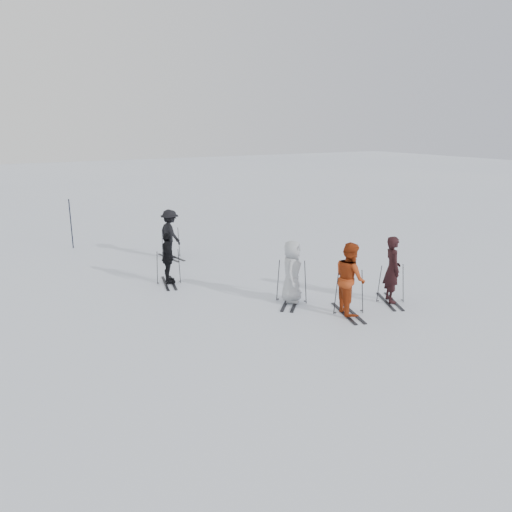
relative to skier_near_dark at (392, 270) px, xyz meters
The scene contains 12 objects.
ground 3.64m from the skier_near_dark, 139.73° to the left, with size 120.00×120.00×0.00m, color silver.
skier_near_dark is the anchor object (origin of this frame).
skier_red 1.67m from the skier_near_dark, behind, with size 0.97×0.75×1.99m, color #953210.
skier_grey 2.91m from the skier_near_dark, 150.06° to the left, with size 0.89×0.58×1.82m, color #A8ACB1.
skier_uphill_left 7.03m from the skier_near_dark, 135.77° to the left, with size 0.98×0.41×1.68m, color black.
skier_uphill_far 8.83m from the skier_near_dark, 115.57° to the left, with size 1.21×0.69×1.87m, color black.
skis_near_dark 0.39m from the skier_near_dark, ahead, with size 0.85×1.61×1.17m, color black, non-canonical shape.
skis_red 1.71m from the skier_near_dark, behind, with size 0.91×1.73×1.26m, color black, non-canonical shape.
skis_grey 2.93m from the skier_near_dark, 150.06° to the left, with size 0.95×1.80×1.32m, color black, non-canonical shape.
skis_uphill_left 7.04m from the skier_near_dark, 135.77° to the left, with size 0.85×1.60×1.17m, color black, non-canonical shape.
skis_uphill_far 8.84m from the skier_near_dark, 115.57° to the left, with size 0.86×1.63×1.19m, color black, non-canonical shape.
piste_marker 13.39m from the skier_near_dark, 120.74° to the left, with size 0.05×0.05×2.07m, color black.
Camera 1 is at (-7.66, -12.31, 5.10)m, focal length 35.00 mm.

